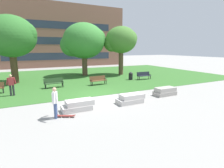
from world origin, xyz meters
name	(u,v)px	position (x,y,z in m)	size (l,w,h in m)	color
ground_plane	(99,96)	(0.00, 0.00, 0.00)	(140.00, 140.00, 0.00)	gray
grass_lawn	(70,78)	(0.00, 10.00, 0.01)	(40.00, 20.00, 0.02)	#336628
concrete_block_center	(78,105)	(-2.38, -2.43, 0.31)	(1.92, 0.90, 0.64)	#BCB7B2
concrete_block_left	(131,99)	(1.28, -2.63, 0.31)	(1.90, 0.90, 0.64)	#BCB7B2
concrete_block_right	(165,92)	(4.88, -2.08, 0.31)	(1.80, 0.90, 0.64)	#9E9991
person_skateboarder	(55,101)	(-3.79, -3.10, 0.96)	(0.35, 1.03, 1.71)	#384C7A
skateboard	(66,116)	(-3.29, -3.23, 0.09)	(1.00, 0.64, 0.14)	maroon
park_bench_near_left	(54,82)	(-2.78, 4.73, 0.54)	(1.83, 0.65, 0.90)	#284723
park_bench_near_right	(98,80)	(1.56, 4.15, 0.54)	(1.84, 0.71, 0.90)	brown
park_bench_far_left	(144,75)	(7.76, 4.71, 0.54)	(1.82, 0.59, 0.90)	#1E232D
tree_far_right	(121,40)	(7.16, 9.51, 4.82)	(4.57, 4.36, 6.74)	brown
tree_near_left	(10,37)	(-6.26, 8.99, 4.88)	(5.33, 5.08, 7.10)	#4C3823
tree_far_left	(83,41)	(2.23, 11.04, 4.67)	(5.90, 5.62, 7.11)	brown
trash_bin	(131,76)	(6.15, 5.15, 0.50)	(0.49, 0.49, 0.96)	black
person_bystander_near_lawn	(11,84)	(-6.20, 3.12, 0.98)	(0.72, 0.26, 1.71)	#28282D
building_facade_distant	(60,35)	(1.53, 24.50, 6.29)	(28.05, 1.03, 12.59)	brown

